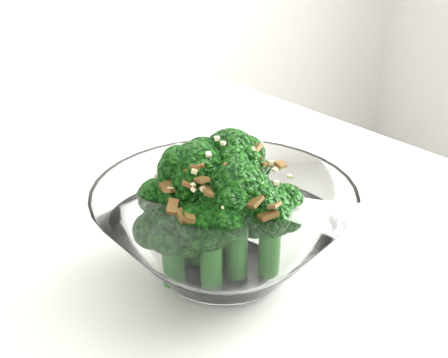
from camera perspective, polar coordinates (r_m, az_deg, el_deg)
name	(u,v)px	position (r m, az deg, el deg)	size (l,w,h in m)	color
broccoli_dish	(223,223)	(0.54, -0.13, -4.07)	(0.22, 0.22, 0.13)	white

